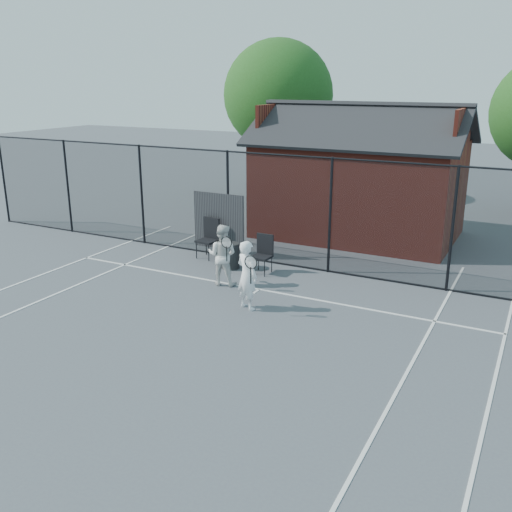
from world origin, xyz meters
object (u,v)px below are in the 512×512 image
at_px(player_back, 222,255).
at_px(chair_left, 207,239).
at_px(chair_right, 261,255).
at_px(clubhouse, 359,185).
at_px(player_front, 247,275).
at_px(waste_bin, 231,256).

relative_size(player_back, chair_left, 1.38).
bearing_deg(chair_right, clubhouse, 80.39).
bearing_deg(chair_left, player_back, -41.94).
relative_size(player_front, chair_left, 1.41).
bearing_deg(player_back, player_front, -40.69).
xyz_separation_m(player_front, player_back, (-1.27, 1.09, -0.02)).
distance_m(chair_right, waste_bin, 0.93).
xyz_separation_m(chair_left, waste_bin, (1.04, -0.50, -0.20)).
height_order(clubhouse, waste_bin, clubhouse).
distance_m(clubhouse, chair_left, 5.41).
distance_m(player_back, waste_bin, 1.32).
height_order(player_back, waste_bin, player_back).
bearing_deg(chair_left, waste_bin, -19.26).
bearing_deg(player_back, chair_right, 67.94).
bearing_deg(clubhouse, chair_right, -101.53).
height_order(player_front, chair_left, player_front).
bearing_deg(clubhouse, chair_left, -123.94).
bearing_deg(chair_right, player_front, -68.71).
bearing_deg(player_back, waste_bin, 110.85).
distance_m(clubhouse, player_back, 6.30).
bearing_deg(clubhouse, player_front, -91.64).
relative_size(player_front, waste_bin, 2.25).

